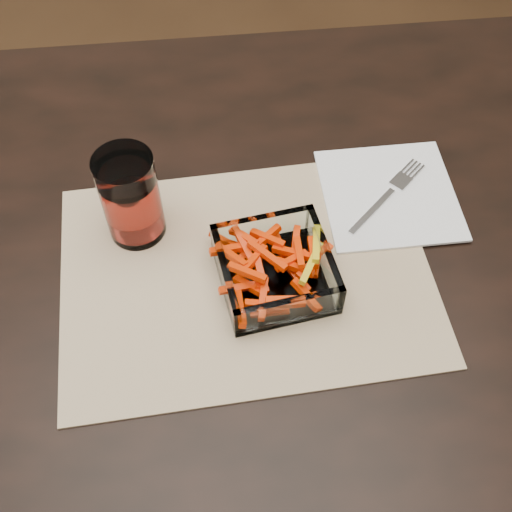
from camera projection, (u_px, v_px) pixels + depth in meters
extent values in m
plane|color=#331E0F|center=(248.00, 451.00, 1.42)|extent=(4.50, 4.50, 0.00)
cube|color=black|center=(241.00, 267.00, 0.81)|extent=(1.60, 0.90, 0.03)
cube|color=tan|center=(246.00, 273.00, 0.79)|extent=(0.47, 0.35, 0.00)
cube|color=white|center=(275.00, 278.00, 0.78)|extent=(0.15, 0.15, 0.01)
cube|color=white|center=(262.00, 229.00, 0.79)|extent=(0.13, 0.03, 0.05)
cube|color=white|center=(289.00, 312.00, 0.73)|extent=(0.13, 0.03, 0.05)
cube|color=white|center=(226.00, 279.00, 0.75)|extent=(0.03, 0.13, 0.05)
cube|color=white|center=(324.00, 258.00, 0.77)|extent=(0.03, 0.13, 0.05)
cylinder|color=white|center=(131.00, 197.00, 0.77)|extent=(0.07, 0.07, 0.13)
cylinder|color=#AC2218|center=(132.00, 204.00, 0.78)|extent=(0.06, 0.06, 0.08)
cube|color=white|center=(389.00, 195.00, 0.85)|extent=(0.18, 0.18, 0.00)
cube|color=silver|center=(372.00, 211.00, 0.83)|extent=(0.07, 0.07, 0.00)
cube|color=silver|center=(401.00, 181.00, 0.86)|extent=(0.03, 0.03, 0.00)
cube|color=silver|center=(407.00, 166.00, 0.88)|extent=(0.02, 0.02, 0.00)
cube|color=silver|center=(411.00, 168.00, 0.88)|extent=(0.02, 0.02, 0.00)
cube|color=silver|center=(414.00, 170.00, 0.87)|extent=(0.02, 0.02, 0.00)
cube|color=silver|center=(418.00, 172.00, 0.87)|extent=(0.02, 0.02, 0.00)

